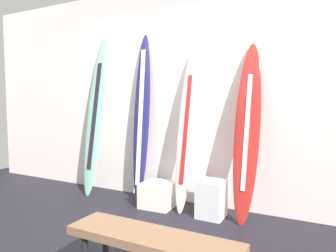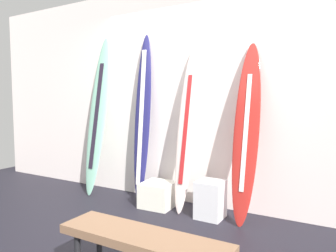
# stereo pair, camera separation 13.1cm
# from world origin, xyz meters

# --- Properties ---
(ground) EXTENTS (8.00, 8.00, 0.04)m
(ground) POSITION_xyz_m (0.00, 0.00, -0.02)
(ground) COLOR black
(wall_back) EXTENTS (7.20, 0.20, 2.80)m
(wall_back) POSITION_xyz_m (0.00, 1.30, 1.40)
(wall_back) COLOR white
(wall_back) RESTS_ON ground
(surfboard_seafoam) EXTENTS (0.30, 0.46, 2.20)m
(surfboard_seafoam) POSITION_xyz_m (-1.33, 0.96, 1.10)
(surfboard_seafoam) COLOR #88CAAD
(surfboard_seafoam) RESTS_ON ground
(surfboard_navy) EXTENTS (0.24, 0.31, 2.18)m
(surfboard_navy) POSITION_xyz_m (-0.63, 1.04, 1.09)
(surfboard_navy) COLOR navy
(surfboard_navy) RESTS_ON ground
(surfboard_ivory) EXTENTS (0.24, 0.47, 1.95)m
(surfboard_ivory) POSITION_xyz_m (0.06, 0.95, 0.96)
(surfboard_ivory) COLOR silver
(surfboard_ivory) RESTS_ON ground
(surfboard_crimson) EXTENTS (0.29, 0.49, 1.95)m
(surfboard_crimson) POSITION_xyz_m (0.77, 0.95, 0.97)
(surfboard_crimson) COLOR #B2241E
(surfboard_crimson) RESTS_ON ground
(display_block_left) EXTENTS (0.40, 0.40, 0.30)m
(display_block_left) POSITION_xyz_m (-0.28, 0.87, 0.15)
(display_block_left) COLOR white
(display_block_left) RESTS_ON ground
(display_block_center) EXTENTS (0.29, 0.29, 0.42)m
(display_block_center) POSITION_xyz_m (0.42, 0.84, 0.21)
(display_block_center) COLOR silver
(display_block_center) RESTS_ON ground
(bench) EXTENTS (1.20, 0.32, 0.43)m
(bench) POSITION_xyz_m (0.56, -0.70, 0.38)
(bench) COLOR #896347
(bench) RESTS_ON ground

